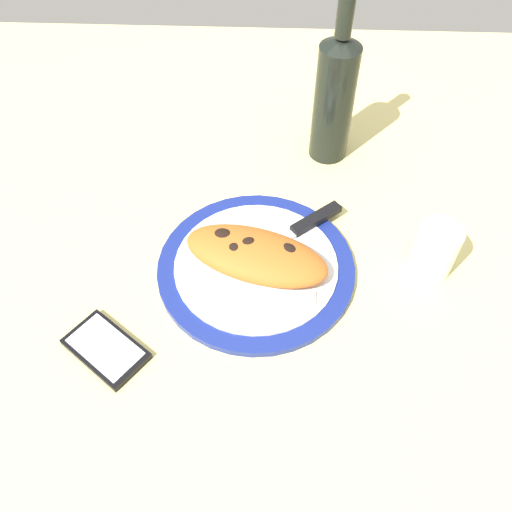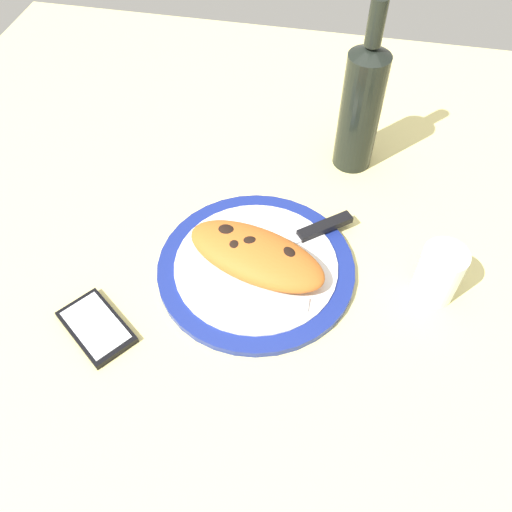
{
  "view_description": "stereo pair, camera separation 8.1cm",
  "coord_description": "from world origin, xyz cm",
  "px_view_note": "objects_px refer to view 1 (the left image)",
  "views": [
    {
      "loc": [
        2.08,
        -50.83,
        67.14
      ],
      "look_at": [
        0.0,
        0.0,
        3.51
      ],
      "focal_mm": 37.29,
      "sensor_mm": 36.0,
      "label": 1
    },
    {
      "loc": [
        10.15,
        -49.85,
        67.14
      ],
      "look_at": [
        0.0,
        0.0,
        3.51
      ],
      "focal_mm": 37.29,
      "sensor_mm": 36.0,
      "label": 2
    }
  ],
  "objects_px": {
    "fork": "(271,297)",
    "smartphone": "(106,349)",
    "wine_bottle": "(334,97)",
    "water_glass": "(434,253)",
    "knife": "(303,227)",
    "plate": "(256,267)",
    "calzone": "(256,254)"
  },
  "relations": [
    {
      "from": "fork",
      "to": "smartphone",
      "type": "distance_m",
      "value": 0.25
    },
    {
      "from": "wine_bottle",
      "to": "water_glass",
      "type": "bearing_deg",
      "value": -61.86
    },
    {
      "from": "knife",
      "to": "water_glass",
      "type": "relative_size",
      "value": 2.05
    },
    {
      "from": "fork",
      "to": "water_glass",
      "type": "distance_m",
      "value": 0.26
    },
    {
      "from": "smartphone",
      "to": "wine_bottle",
      "type": "xyz_separation_m",
      "value": [
        0.33,
        0.44,
        0.12
      ]
    },
    {
      "from": "smartphone",
      "to": "water_glass",
      "type": "relative_size",
      "value": 1.48
    },
    {
      "from": "fork",
      "to": "wine_bottle",
      "type": "relative_size",
      "value": 0.54
    },
    {
      "from": "plate",
      "to": "smartphone",
      "type": "bearing_deg",
      "value": -143.51
    },
    {
      "from": "plate",
      "to": "wine_bottle",
      "type": "bearing_deg",
      "value": 66.67
    },
    {
      "from": "fork",
      "to": "wine_bottle",
      "type": "height_order",
      "value": "wine_bottle"
    },
    {
      "from": "calzone",
      "to": "fork",
      "type": "xyz_separation_m",
      "value": [
        0.02,
        -0.06,
        -0.02
      ]
    },
    {
      "from": "smartphone",
      "to": "plate",
      "type": "bearing_deg",
      "value": 36.49
    },
    {
      "from": "fork",
      "to": "water_glass",
      "type": "bearing_deg",
      "value": 17.14
    },
    {
      "from": "knife",
      "to": "wine_bottle",
      "type": "bearing_deg",
      "value": 76.52
    },
    {
      "from": "knife",
      "to": "smartphone",
      "type": "bearing_deg",
      "value": -140.73
    },
    {
      "from": "smartphone",
      "to": "knife",
      "type": "bearing_deg",
      "value": 39.27
    },
    {
      "from": "knife",
      "to": "water_glass",
      "type": "height_order",
      "value": "water_glass"
    },
    {
      "from": "knife",
      "to": "water_glass",
      "type": "distance_m",
      "value": 0.21
    },
    {
      "from": "knife",
      "to": "wine_bottle",
      "type": "height_order",
      "value": "wine_bottle"
    },
    {
      "from": "calzone",
      "to": "water_glass",
      "type": "distance_m",
      "value": 0.27
    },
    {
      "from": "water_glass",
      "to": "knife",
      "type": "bearing_deg",
      "value": 162.41
    },
    {
      "from": "fork",
      "to": "water_glass",
      "type": "height_order",
      "value": "water_glass"
    },
    {
      "from": "plate",
      "to": "smartphone",
      "type": "distance_m",
      "value": 0.26
    },
    {
      "from": "plate",
      "to": "water_glass",
      "type": "relative_size",
      "value": 3.4
    },
    {
      "from": "knife",
      "to": "water_glass",
      "type": "xyz_separation_m",
      "value": [
        0.2,
        -0.06,
        0.02
      ]
    },
    {
      "from": "fork",
      "to": "water_glass",
      "type": "xyz_separation_m",
      "value": [
        0.25,
        0.08,
        0.02
      ]
    },
    {
      "from": "plate",
      "to": "wine_bottle",
      "type": "distance_m",
      "value": 0.34
    },
    {
      "from": "fork",
      "to": "plate",
      "type": "bearing_deg",
      "value": 111.69
    },
    {
      "from": "calzone",
      "to": "knife",
      "type": "relative_size",
      "value": 1.32
    },
    {
      "from": "knife",
      "to": "plate",
      "type": "bearing_deg",
      "value": -134.0
    },
    {
      "from": "plate",
      "to": "water_glass",
      "type": "distance_m",
      "value": 0.27
    },
    {
      "from": "knife",
      "to": "wine_bottle",
      "type": "xyz_separation_m",
      "value": [
        0.05,
        0.21,
        0.1
      ]
    }
  ]
}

